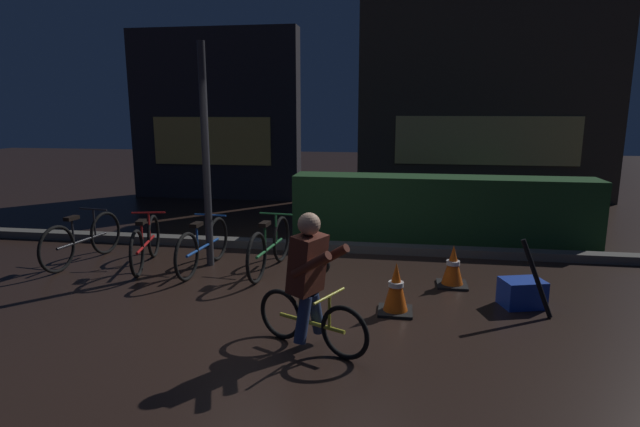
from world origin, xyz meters
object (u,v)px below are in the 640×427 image
parked_bike_center_right (270,247)px  cyclist (311,280)px  parked_bike_center_left (203,246)px  traffic_cone_near (396,289)px  street_post (206,158)px  blue_crate (522,293)px  parked_bike_leftmost (82,240)px  parked_bike_left_mid (146,243)px  closed_umbrella (537,278)px  traffic_cone_far (453,267)px

parked_bike_center_right → cyclist: bearing=-151.1°
parked_bike_center_left → traffic_cone_near: parked_bike_center_left is taller
parked_bike_center_right → cyclist: 2.29m
street_post → traffic_cone_near: 3.11m
blue_crate → traffic_cone_near: bearing=-163.6°
parked_bike_center_right → blue_crate: bearing=-98.9°
parked_bike_center_right → parked_bike_leftmost: bearing=95.6°
parked_bike_left_mid → closed_umbrella: (4.82, -0.97, 0.08)m
parked_bike_leftmost → parked_bike_left_mid: 0.95m
parked_bike_left_mid → cyclist: (2.64, -2.04, 0.30)m
parked_bike_left_mid → closed_umbrella: 4.92m
blue_crate → closed_umbrella: (0.07, -0.25, 0.25)m
traffic_cone_near → parked_bike_left_mid: bearing=161.8°
street_post → parked_bike_center_right: 1.46m
traffic_cone_far → parked_bike_center_right: bearing=174.9°
parked_bike_center_right → closed_umbrella: closed_umbrella is taller
parked_bike_leftmost → closed_umbrella: 5.85m
street_post → traffic_cone_far: size_ratio=5.84×
street_post → traffic_cone_near: street_post is taller
parked_bike_leftmost → closed_umbrella: (5.77, -0.99, 0.07)m
parked_bike_left_mid → parked_bike_center_right: parked_bike_center_right is taller
parked_bike_center_left → closed_umbrella: 4.10m
cyclist → closed_umbrella: 2.44m
parked_bike_left_mid → parked_bike_center_left: (0.83, -0.02, -0.00)m
traffic_cone_near → blue_crate: size_ratio=1.25×
blue_crate → closed_umbrella: closed_umbrella is taller
parked_bike_left_mid → traffic_cone_far: size_ratio=2.96×
traffic_cone_far → blue_crate: 0.89m
parked_bike_center_left → parked_bike_center_right: (0.90, 0.06, 0.01)m
street_post → parked_bike_leftmost: bearing=-174.8°
parked_bike_leftmost → traffic_cone_far: 5.02m
cyclist → traffic_cone_far: bearing=78.6°
parked_bike_leftmost → parked_bike_left_mid: parked_bike_leftmost is taller
traffic_cone_near → cyclist: cyclist is taller
parked_bike_leftmost → blue_crate: parked_bike_leftmost is taller
parked_bike_leftmost → cyclist: (3.59, -2.06, 0.30)m
street_post → blue_crate: (3.91, -0.90, -1.33)m
blue_crate → closed_umbrella: size_ratio=0.52×
street_post → closed_umbrella: 4.28m
parked_bike_center_right → cyclist: size_ratio=1.28×
parked_bike_leftmost → parked_bike_center_left: (1.78, -0.04, -0.01)m
traffic_cone_far → closed_umbrella: closed_umbrella is taller
traffic_cone_near → closed_umbrella: (1.43, 0.15, 0.14)m
blue_crate → cyclist: (-2.11, -1.32, 0.48)m
parked_bike_left_mid → blue_crate: (4.75, -0.72, -0.17)m
parked_bike_leftmost → parked_bike_center_left: bearing=-83.8°
parked_bike_left_mid → traffic_cone_far: bearing=-106.3°
parked_bike_leftmost → traffic_cone_near: bearing=-97.1°
parked_bike_left_mid → parked_bike_leftmost: bearing=74.9°
parked_bike_leftmost → traffic_cone_far: (5.01, -0.19, -0.09)m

